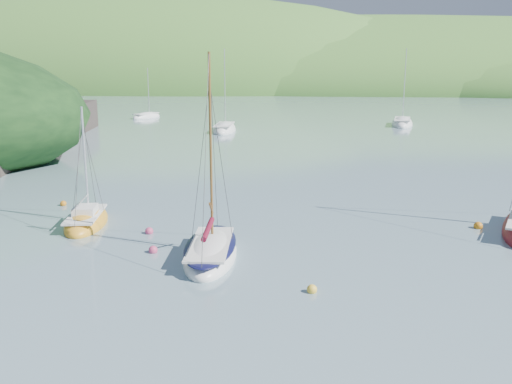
# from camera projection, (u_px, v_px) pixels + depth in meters

# --- Properties ---
(ground) EXTENTS (700.00, 700.00, 0.00)m
(ground) POSITION_uv_depth(u_px,v_px,m) (232.00, 284.00, 23.03)
(ground) COLOR #70929B
(ground) RESTS_ON ground
(shoreline_hills) EXTENTS (690.00, 135.00, 56.00)m
(shoreline_hills) POSITION_uv_depth(u_px,v_px,m) (289.00, 85.00, 190.71)
(shoreline_hills) COLOR #2F732B
(shoreline_hills) RESTS_ON ground
(daysailer_white) EXTENTS (2.90, 6.59, 9.86)m
(daysailer_white) POSITION_uv_depth(u_px,v_px,m) (211.00, 252.00, 26.13)
(daysailer_white) COLOR white
(daysailer_white) RESTS_ON ground
(sailboat_yellow) EXTENTS (3.04, 5.57, 7.00)m
(sailboat_yellow) POSITION_uv_depth(u_px,v_px,m) (86.00, 222.00, 31.22)
(sailboat_yellow) COLOR orange
(sailboat_yellow) RESTS_ON ground
(distant_sloop_a) EXTENTS (3.08, 7.78, 10.93)m
(distant_sloop_a) POSITION_uv_depth(u_px,v_px,m) (224.00, 130.00, 70.89)
(distant_sloop_a) COLOR white
(distant_sloop_a) RESTS_ON ground
(distant_sloop_b) EXTENTS (3.78, 8.07, 11.07)m
(distant_sloop_b) POSITION_uv_depth(u_px,v_px,m) (402.00, 124.00, 77.17)
(distant_sloop_b) COLOR white
(distant_sloop_b) RESTS_ON ground
(distant_sloop_c) EXTENTS (4.09, 6.01, 8.11)m
(distant_sloop_c) POSITION_uv_depth(u_px,v_px,m) (147.00, 117.00, 86.75)
(distant_sloop_c) COLOR white
(distant_sloop_c) RESTS_ON ground
(mooring_buoys) EXTENTS (24.74, 11.95, 0.47)m
(mooring_buoys) POSITION_uv_depth(u_px,v_px,m) (252.00, 236.00, 28.90)
(mooring_buoys) COLOR yellow
(mooring_buoys) RESTS_ON ground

